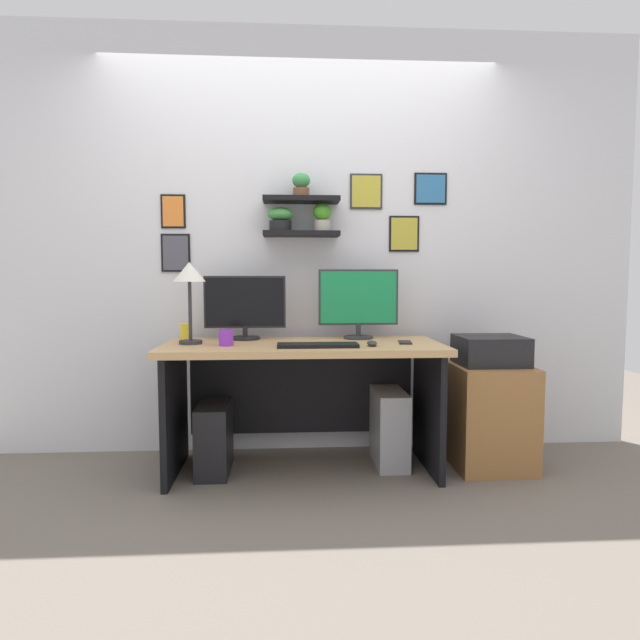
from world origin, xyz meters
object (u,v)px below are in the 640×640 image
(monitor_right, at_px, (358,302))
(computer_tower_left, at_px, (214,438))
(computer_mouse, at_px, (372,343))
(desk_lamp, at_px, (189,279))
(desk, at_px, (303,378))
(monitor_left, at_px, (245,306))
(coffee_mug, at_px, (226,338))
(keyboard, at_px, (318,345))
(pen_cup, at_px, (186,332))
(printer, at_px, (490,350))
(cell_phone, at_px, (405,342))
(drawer_cabinet, at_px, (489,415))
(computer_tower_right, at_px, (389,427))

(monitor_right, height_order, computer_tower_left, monitor_right)
(computer_mouse, height_order, desk_lamp, desk_lamp)
(desk, height_order, desk_lamp, desk_lamp)
(monitor_left, xyz_separation_m, coffee_mug, (-0.08, -0.30, -0.16))
(keyboard, distance_m, pen_cup, 0.86)
(keyboard, height_order, computer_tower_left, keyboard)
(keyboard, relative_size, printer, 1.16)
(monitor_right, xyz_separation_m, computer_mouse, (0.03, -0.37, -0.21))
(monitor_left, bearing_deg, cell_phone, -15.06)
(monitor_right, relative_size, computer_tower_left, 1.22)
(monitor_left, relative_size, drawer_cabinet, 0.81)
(monitor_left, height_order, drawer_cabinet, monitor_left)
(coffee_mug, xyz_separation_m, computer_tower_right, (0.95, 0.17, -0.57))
(monitor_right, xyz_separation_m, computer_tower_left, (-0.86, -0.20, -0.78))
(keyboard, height_order, drawer_cabinet, keyboard)
(coffee_mug, bearing_deg, drawer_cabinet, 3.97)
(monitor_left, relative_size, computer_mouse, 5.48)
(printer, relative_size, computer_tower_right, 0.85)
(desk_lamp, bearing_deg, cell_phone, -2.03)
(desk_lamp, xyz_separation_m, cell_phone, (1.23, -0.04, -0.36))
(computer_tower_left, bearing_deg, monitor_right, 13.36)
(keyboard, relative_size, computer_tower_right, 0.98)
(keyboard, bearing_deg, computer_mouse, 4.25)
(keyboard, xyz_separation_m, computer_mouse, (0.30, 0.02, 0.01))
(monitor_left, height_order, pen_cup, monitor_left)
(monitor_right, height_order, pen_cup, monitor_right)
(keyboard, relative_size, computer_tower_left, 1.10)
(cell_phone, bearing_deg, keyboard, -157.16)
(monitor_left, bearing_deg, computer_tower_right, -8.89)
(computer_mouse, bearing_deg, keyboard, -175.75)
(monitor_right, height_order, printer, monitor_right)
(desk, height_order, cell_phone, cell_phone)
(drawer_cabinet, xyz_separation_m, printer, (0.00, 0.00, 0.39))
(pen_cup, distance_m, computer_tower_left, 0.65)
(computer_mouse, relative_size, coffee_mug, 1.00)
(desk, height_order, drawer_cabinet, desk)
(cell_phone, bearing_deg, pen_cup, 177.59)
(desk_lamp, bearing_deg, pen_cup, 107.63)
(keyboard, bearing_deg, drawer_cabinet, 10.61)
(coffee_mug, bearing_deg, computer_mouse, -4.59)
(coffee_mug, bearing_deg, printer, 3.97)
(monitor_left, xyz_separation_m, monitor_right, (0.69, 0.00, 0.03))
(cell_phone, height_order, pen_cup, pen_cup)
(monitor_right, distance_m, drawer_cabinet, 1.04)
(computer_mouse, height_order, computer_tower_left, computer_mouse)
(desk, height_order, coffee_mug, coffee_mug)
(computer_tower_left, distance_m, computer_tower_right, 1.04)
(computer_mouse, bearing_deg, printer, 13.15)
(pen_cup, xyz_separation_m, computer_tower_left, (0.18, -0.18, -0.60))
(computer_mouse, distance_m, printer, 0.76)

